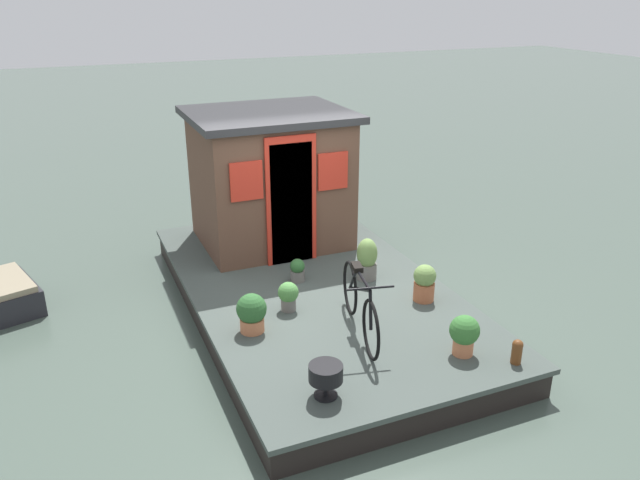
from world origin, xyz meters
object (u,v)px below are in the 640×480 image
(houseboat_cabin, at_px, (270,178))
(potted_plant_geranium, at_px, (288,295))
(potted_plant_basil, at_px, (424,282))
(potted_plant_succulent, at_px, (297,270))
(potted_plant_ivy, at_px, (252,312))
(bicycle, at_px, (360,304))
(potted_plant_fern, at_px, (367,259))
(potted_plant_mint, at_px, (464,334))
(mooring_bollard, at_px, (517,351))
(charcoal_grill, at_px, (326,374))

(houseboat_cabin, height_order, potted_plant_geranium, houseboat_cabin)
(houseboat_cabin, bearing_deg, potted_plant_basil, -157.38)
(potted_plant_geranium, bearing_deg, potted_plant_succulent, -28.80)
(houseboat_cabin, bearing_deg, potted_plant_ivy, 156.33)
(bicycle, height_order, potted_plant_geranium, bicycle)
(potted_plant_basil, distance_m, potted_plant_ivy, 2.18)
(bicycle, height_order, potted_plant_fern, bicycle)
(potted_plant_succulent, xyz_separation_m, potted_plant_geranium, (-0.71, 0.39, 0.04))
(potted_plant_mint, bearing_deg, bicycle, 44.81)
(potted_plant_succulent, relative_size, potted_plant_geranium, 0.86)
(potted_plant_basil, relative_size, mooring_bollard, 1.73)
(potted_plant_basil, height_order, charcoal_grill, potted_plant_basil)
(potted_plant_basil, bearing_deg, bicycle, 110.32)
(potted_plant_mint, distance_m, potted_plant_fern, 2.05)
(houseboat_cabin, bearing_deg, charcoal_grill, 168.27)
(bicycle, relative_size, potted_plant_mint, 3.58)
(houseboat_cabin, relative_size, potted_plant_basil, 4.81)
(potted_plant_fern, height_order, potted_plant_geranium, potted_plant_fern)
(potted_plant_geranium, bearing_deg, potted_plant_basil, -104.03)
(potted_plant_ivy, relative_size, mooring_bollard, 1.68)
(potted_plant_mint, xyz_separation_m, potted_plant_succulent, (2.33, 0.97, -0.09))
(mooring_bollard, bearing_deg, potted_plant_ivy, 53.87)
(bicycle, xyz_separation_m, charcoal_grill, (-0.93, 0.81, -0.12))
(potted_plant_basil, bearing_deg, potted_plant_ivy, 87.23)
(houseboat_cabin, bearing_deg, mooring_bollard, -163.78)
(potted_plant_succulent, distance_m, mooring_bollard, 3.02)
(potted_plant_succulent, distance_m, potted_plant_fern, 0.92)
(potted_plant_basil, bearing_deg, potted_plant_fern, 24.05)
(potted_plant_succulent, bearing_deg, bicycle, -174.15)
(houseboat_cabin, bearing_deg, bicycle, 179.97)
(potted_plant_basil, relative_size, potted_plant_geranium, 1.30)
(potted_plant_fern, xyz_separation_m, potted_plant_ivy, (-0.72, 1.80, -0.04))
(potted_plant_geranium, relative_size, potted_plant_ivy, 0.80)
(potted_plant_ivy, height_order, mooring_bollard, potted_plant_ivy)
(potted_plant_mint, relative_size, potted_plant_basil, 0.95)
(potted_plant_succulent, height_order, charcoal_grill, charcoal_grill)
(mooring_bollard, bearing_deg, potted_plant_mint, 48.27)
(potted_plant_succulent, relative_size, potted_plant_basil, 0.66)
(bicycle, relative_size, potted_plant_geranium, 4.41)
(charcoal_grill, bearing_deg, potted_plant_geranium, -8.81)
(potted_plant_succulent, bearing_deg, potted_plant_geranium, 151.20)
(bicycle, bearing_deg, potted_plant_geranium, 33.97)
(potted_plant_mint, relative_size, potted_plant_geranium, 1.23)
(potted_plant_mint, distance_m, potted_plant_geranium, 2.12)
(potted_plant_succulent, bearing_deg, potted_plant_ivy, 137.18)
(mooring_bollard, bearing_deg, houseboat_cabin, 16.22)
(bicycle, xyz_separation_m, potted_plant_succulent, (1.52, 0.16, -0.20))
(potted_plant_basil, bearing_deg, charcoal_grill, 125.05)
(bicycle, distance_m, potted_plant_geranium, 0.99)
(houseboat_cabin, xyz_separation_m, potted_plant_mint, (-3.81, -0.81, -0.75))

